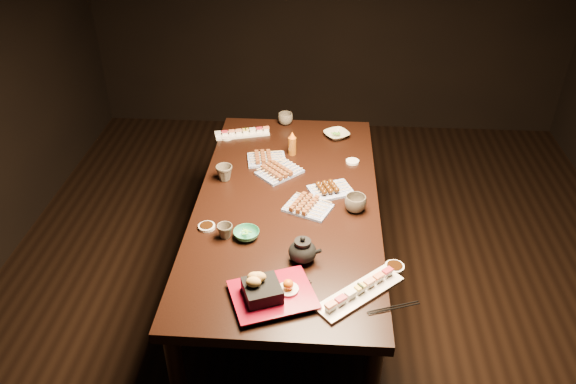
# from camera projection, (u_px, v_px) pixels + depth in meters

# --- Properties ---
(ground) EXTENTS (5.00, 5.00, 0.00)m
(ground) POSITION_uv_depth(u_px,v_px,m) (321.00, 332.00, 3.06)
(ground) COLOR black
(ground) RESTS_ON ground
(dining_table) EXTENTS (1.21, 1.93, 0.75)m
(dining_table) POSITION_uv_depth(u_px,v_px,m) (287.00, 259.00, 2.99)
(dining_table) COLOR black
(dining_table) RESTS_ON ground
(sushi_platter_near) EXTENTS (0.37, 0.35, 0.05)m
(sushi_platter_near) POSITION_uv_depth(u_px,v_px,m) (360.00, 290.00, 2.22)
(sushi_platter_near) COLOR white
(sushi_platter_near) RESTS_ON dining_table
(sushi_platter_far) EXTENTS (0.33, 0.17, 0.04)m
(sushi_platter_far) POSITION_uv_depth(u_px,v_px,m) (242.00, 132.00, 3.35)
(sushi_platter_far) COLOR white
(sushi_platter_far) RESTS_ON dining_table
(yakitori_plate_center) EXTENTS (0.27, 0.27, 0.06)m
(yakitori_plate_center) POSITION_uv_depth(u_px,v_px,m) (279.00, 169.00, 2.98)
(yakitori_plate_center) COLOR #828EB6
(yakitori_plate_center) RESTS_ON dining_table
(yakitori_plate_right) EXTENTS (0.26, 0.23, 0.05)m
(yakitori_plate_right) POSITION_uv_depth(u_px,v_px,m) (308.00, 205.00, 2.71)
(yakitori_plate_right) COLOR #828EB6
(yakitori_plate_right) RESTS_ON dining_table
(yakitori_plate_left) EXTENTS (0.23, 0.19, 0.05)m
(yakitori_plate_left) POSITION_uv_depth(u_px,v_px,m) (267.00, 157.00, 3.10)
(yakitori_plate_left) COLOR #828EB6
(yakitori_plate_left) RESTS_ON dining_table
(tsukune_plate) EXTENTS (0.25, 0.22, 0.05)m
(tsukune_plate) POSITION_uv_depth(u_px,v_px,m) (331.00, 187.00, 2.84)
(tsukune_plate) COLOR #828EB6
(tsukune_plate) RESTS_ON dining_table
(edamame_bowl_green) EXTENTS (0.13, 0.13, 0.04)m
(edamame_bowl_green) POSITION_uv_depth(u_px,v_px,m) (246.00, 234.00, 2.53)
(edamame_bowl_green) COLOR #2B865F
(edamame_bowl_green) RESTS_ON dining_table
(edamame_bowl_cream) EXTENTS (0.19, 0.19, 0.03)m
(edamame_bowl_cream) POSITION_uv_depth(u_px,v_px,m) (337.00, 135.00, 3.33)
(edamame_bowl_cream) COLOR beige
(edamame_bowl_cream) RESTS_ON dining_table
(tempura_tray) EXTENTS (0.39, 0.35, 0.12)m
(tempura_tray) POSITION_uv_depth(u_px,v_px,m) (273.00, 287.00, 2.19)
(tempura_tray) COLOR black
(tempura_tray) RESTS_ON dining_table
(teacup_near_left) EXTENTS (0.08, 0.08, 0.07)m
(teacup_near_left) POSITION_uv_depth(u_px,v_px,m) (225.00, 231.00, 2.52)
(teacup_near_left) COLOR #4F483C
(teacup_near_left) RESTS_ON dining_table
(teacup_mid_right) EXTENTS (0.11, 0.11, 0.08)m
(teacup_mid_right) POSITION_uv_depth(u_px,v_px,m) (355.00, 204.00, 2.69)
(teacup_mid_right) COLOR #4F483C
(teacup_mid_right) RESTS_ON dining_table
(teacup_far_left) EXTENTS (0.11, 0.11, 0.08)m
(teacup_far_left) POSITION_uv_depth(u_px,v_px,m) (224.00, 173.00, 2.93)
(teacup_far_left) COLOR #4F483C
(teacup_far_left) RESTS_ON dining_table
(teacup_far_right) EXTENTS (0.11, 0.11, 0.07)m
(teacup_far_right) POSITION_uv_depth(u_px,v_px,m) (285.00, 119.00, 3.47)
(teacup_far_right) COLOR #4F483C
(teacup_far_right) RESTS_ON dining_table
(teapot) EXTENTS (0.16, 0.16, 0.12)m
(teapot) POSITION_uv_depth(u_px,v_px,m) (303.00, 249.00, 2.38)
(teapot) COLOR black
(teapot) RESTS_ON dining_table
(condiment_bottle) EXTENTS (0.05, 0.05, 0.14)m
(condiment_bottle) POSITION_uv_depth(u_px,v_px,m) (292.00, 143.00, 3.13)
(condiment_bottle) COLOR brown
(condiment_bottle) RESTS_ON dining_table
(sauce_dish_west) EXTENTS (0.10, 0.10, 0.01)m
(sauce_dish_west) POSITION_uv_depth(u_px,v_px,m) (207.00, 227.00, 2.60)
(sauce_dish_west) COLOR white
(sauce_dish_west) RESTS_ON dining_table
(sauce_dish_east) EXTENTS (0.10, 0.10, 0.01)m
(sauce_dish_east) POSITION_uv_depth(u_px,v_px,m) (352.00, 162.00, 3.09)
(sauce_dish_east) COLOR white
(sauce_dish_east) RESTS_ON dining_table
(sauce_dish_se) EXTENTS (0.08, 0.08, 0.01)m
(sauce_dish_se) POSITION_uv_depth(u_px,v_px,m) (394.00, 267.00, 2.36)
(sauce_dish_se) COLOR white
(sauce_dish_se) RESTS_ON dining_table
(sauce_dish_nw) EXTENTS (0.10, 0.10, 0.01)m
(sauce_dish_nw) POSITION_uv_depth(u_px,v_px,m) (227.00, 137.00, 3.33)
(sauce_dish_nw) COLOR white
(sauce_dish_nw) RESTS_ON dining_table
(chopsticks_near) EXTENTS (0.22, 0.15, 0.01)m
(chopsticks_near) POSITION_uv_depth(u_px,v_px,m) (284.00, 292.00, 2.24)
(chopsticks_near) COLOR black
(chopsticks_near) RESTS_ON dining_table
(chopsticks_se) EXTENTS (0.21, 0.09, 0.01)m
(chopsticks_se) POSITION_uv_depth(u_px,v_px,m) (393.00, 308.00, 2.17)
(chopsticks_se) COLOR black
(chopsticks_se) RESTS_ON dining_table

